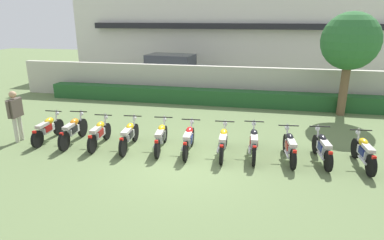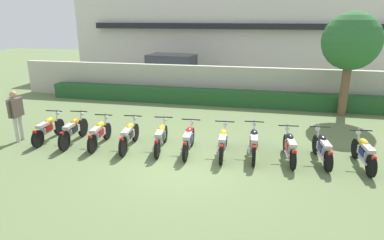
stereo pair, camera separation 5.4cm
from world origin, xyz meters
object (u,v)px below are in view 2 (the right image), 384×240
at_px(motorcycle_in_row_0, 48,128).
at_px(motorcycle_in_row_9, 322,148).
at_px(motorcycle_in_row_7, 254,142).
at_px(motorcycle_in_row_2, 99,133).
at_px(motorcycle_in_row_10, 364,152).
at_px(motorcycle_in_row_6, 223,142).
at_px(inspector_person, 16,111).
at_px(parked_car, 174,71).
at_px(motorcycle_in_row_3, 129,135).
at_px(motorcycle_in_row_5, 189,139).
at_px(tree_near_inspector, 351,42).
at_px(motorcycle_in_row_8, 290,146).
at_px(motorcycle_in_row_1, 73,130).
at_px(motorcycle_in_row_4, 161,136).

height_order(motorcycle_in_row_0, motorcycle_in_row_9, motorcycle_in_row_9).
bearing_deg(motorcycle_in_row_7, motorcycle_in_row_2, 89.10).
bearing_deg(motorcycle_in_row_7, motorcycle_in_row_10, -94.77).
xyz_separation_m(motorcycle_in_row_6, inspector_person, (-6.92, -0.18, 0.59)).
bearing_deg(motorcycle_in_row_7, parked_car, 24.80).
height_order(motorcycle_in_row_3, motorcycle_in_row_6, motorcycle_in_row_6).
height_order(motorcycle_in_row_0, motorcycle_in_row_5, motorcycle_in_row_5).
height_order(tree_near_inspector, motorcycle_in_row_6, tree_near_inspector).
relative_size(motorcycle_in_row_0, motorcycle_in_row_9, 0.99).
xyz_separation_m(tree_near_inspector, motorcycle_in_row_5, (-5.54, -5.33, -2.62)).
height_order(motorcycle_in_row_3, motorcycle_in_row_8, motorcycle_in_row_3).
bearing_deg(motorcycle_in_row_3, motorcycle_in_row_10, -94.55).
bearing_deg(motorcycle_in_row_5, inspector_person, 88.37).
bearing_deg(inspector_person, motorcycle_in_row_7, 2.19).
height_order(tree_near_inspector, motorcycle_in_row_10, tree_near_inspector).
bearing_deg(motorcycle_in_row_1, parked_car, -9.51).
bearing_deg(motorcycle_in_row_10, motorcycle_in_row_8, 85.07).
bearing_deg(motorcycle_in_row_1, motorcycle_in_row_4, -93.30).
bearing_deg(motorcycle_in_row_6, motorcycle_in_row_4, 85.62).
relative_size(motorcycle_in_row_0, motorcycle_in_row_6, 0.97).
bearing_deg(motorcycle_in_row_3, motorcycle_in_row_7, -92.70).
height_order(motorcycle_in_row_5, inspector_person, inspector_person).
bearing_deg(motorcycle_in_row_0, motorcycle_in_row_2, -94.09).
xyz_separation_m(parked_car, tree_near_inspector, (8.59, -4.43, 2.13)).
height_order(tree_near_inspector, inspector_person, tree_near_inspector).
bearing_deg(inspector_person, motorcycle_in_row_6, 1.49).
relative_size(motorcycle_in_row_3, motorcycle_in_row_10, 1.05).
height_order(motorcycle_in_row_6, inspector_person, inspector_person).
bearing_deg(motorcycle_in_row_6, motorcycle_in_row_2, 88.23).
bearing_deg(inspector_person, motorcycle_in_row_5, 1.79).
bearing_deg(motorcycle_in_row_0, motorcycle_in_row_4, -91.36).
relative_size(motorcycle_in_row_4, motorcycle_in_row_7, 0.98).
height_order(motorcycle_in_row_1, motorcycle_in_row_9, motorcycle_in_row_1).
bearing_deg(motorcycle_in_row_4, motorcycle_in_row_8, -96.90).
relative_size(motorcycle_in_row_1, motorcycle_in_row_6, 1.05).
bearing_deg(parked_car, motorcycle_in_row_6, -60.19).
bearing_deg(motorcycle_in_row_10, motorcycle_in_row_0, 85.93).
height_order(motorcycle_in_row_1, motorcycle_in_row_5, motorcycle_in_row_1).
relative_size(motorcycle_in_row_6, motorcycle_in_row_8, 1.04).
bearing_deg(motorcycle_in_row_2, motorcycle_in_row_10, -93.66).
bearing_deg(motorcycle_in_row_5, motorcycle_in_row_7, -90.04).
distance_m(motorcycle_in_row_1, motorcycle_in_row_8, 6.94).
xyz_separation_m(motorcycle_in_row_4, motorcycle_in_row_7, (2.88, 0.05, 0.02)).
height_order(motorcycle_in_row_9, motorcycle_in_row_10, motorcycle_in_row_10).
bearing_deg(motorcycle_in_row_0, motorcycle_in_row_6, -92.22).
bearing_deg(motorcycle_in_row_2, motorcycle_in_row_9, -92.71).
distance_m(motorcycle_in_row_2, motorcycle_in_row_7, 4.94).
xyz_separation_m(motorcycle_in_row_1, motorcycle_in_row_2, (0.96, -0.05, -0.02)).
height_order(motorcycle_in_row_4, inspector_person, inspector_person).
distance_m(motorcycle_in_row_0, motorcycle_in_row_2, 1.92).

